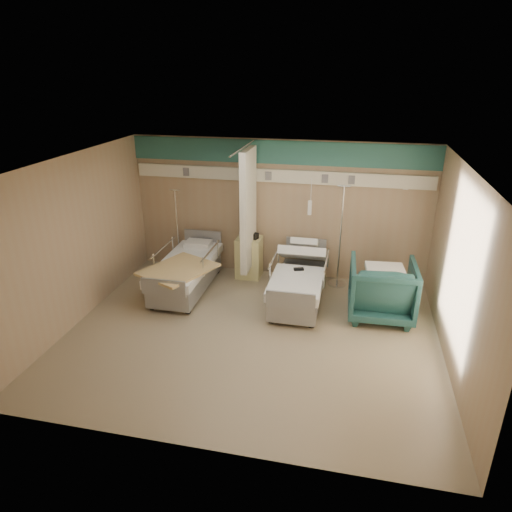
% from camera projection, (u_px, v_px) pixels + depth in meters
% --- Properties ---
extents(ground, '(6.00, 5.00, 0.00)m').
position_uv_depth(ground, '(251.00, 334.00, 7.51)').
color(ground, gray).
rests_on(ground, ground).
extents(room_walls, '(6.04, 5.04, 2.82)m').
position_uv_depth(room_walls, '(253.00, 222.00, 7.03)').
color(room_walls, tan).
rests_on(room_walls, ground).
extents(bed_right, '(1.00, 2.16, 0.63)m').
position_uv_depth(bed_right, '(298.00, 286.00, 8.44)').
color(bed_right, white).
rests_on(bed_right, ground).
extents(bed_left, '(1.00, 2.16, 0.63)m').
position_uv_depth(bed_left, '(186.00, 275.00, 8.88)').
color(bed_left, white).
rests_on(bed_left, ground).
extents(bedside_cabinet, '(0.50, 0.48, 0.85)m').
position_uv_depth(bedside_cabinet, '(249.00, 257.00, 9.44)').
color(bedside_cabinet, beige).
rests_on(bedside_cabinet, ground).
extents(visitor_armchair, '(1.13, 1.16, 1.03)m').
position_uv_depth(visitor_armchair, '(382.00, 289.00, 7.88)').
color(visitor_armchair, '#1E4B4B').
rests_on(visitor_armchair, ground).
extents(waffle_blanket, '(0.68, 0.62, 0.07)m').
position_uv_depth(waffle_blanket, '(386.00, 260.00, 7.67)').
color(waffle_blanket, silver).
rests_on(waffle_blanket, visitor_armchair).
extents(iv_stand_right, '(0.36, 0.36, 2.04)m').
position_uv_depth(iv_stand_right, '(338.00, 265.00, 9.06)').
color(iv_stand_right, silver).
rests_on(iv_stand_right, ground).
extents(iv_stand_left, '(0.32, 0.32, 1.78)m').
position_uv_depth(iv_stand_left, '(179.00, 254.00, 9.74)').
color(iv_stand_left, silver).
rests_on(iv_stand_left, ground).
extents(call_remote, '(0.20, 0.13, 0.04)m').
position_uv_depth(call_remote, '(299.00, 269.00, 8.34)').
color(call_remote, black).
rests_on(call_remote, bed_right).
extents(tan_blanket, '(1.41, 1.54, 0.04)m').
position_uv_depth(tan_blanket, '(178.00, 269.00, 8.32)').
color(tan_blanket, tan).
rests_on(tan_blanket, bed_left).
extents(toiletry_bag, '(0.25, 0.20, 0.12)m').
position_uv_depth(toiletry_bag, '(253.00, 236.00, 9.23)').
color(toiletry_bag, black).
rests_on(toiletry_bag, bedside_cabinet).
extents(white_cup, '(0.10, 0.10, 0.12)m').
position_uv_depth(white_cup, '(241.00, 235.00, 9.27)').
color(white_cup, white).
rests_on(white_cup, bedside_cabinet).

